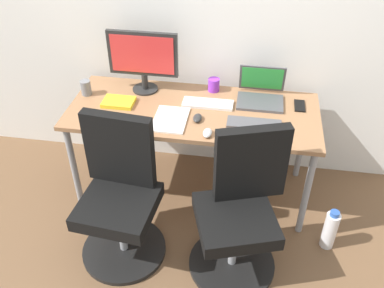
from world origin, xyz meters
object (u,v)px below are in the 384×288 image
object	(u,v)px
desktop_monitor	(143,57)
office_chair_left	(120,197)
coffee_mug	(214,85)
office_chair_right	(240,212)
water_bottle_on_floor	(330,230)
open_laptop	(261,92)

from	to	relation	value
desktop_monitor	office_chair_left	bearing A→B (deg)	-88.56
office_chair_left	desktop_monitor	world-z (taller)	desktop_monitor
desktop_monitor	coffee_mug	size ratio (longest dim) A/B	5.22
office_chair_right	water_bottle_on_floor	distance (m)	0.68
office_chair_right	water_bottle_on_floor	xyz separation A→B (m)	(0.59, 0.20, -0.28)
desktop_monitor	coffee_mug	distance (m)	0.53
coffee_mug	office_chair_left	bearing A→B (deg)	-118.26
open_laptop	coffee_mug	xyz separation A→B (m)	(-0.33, 0.07, -0.01)
coffee_mug	water_bottle_on_floor	bearing A→B (deg)	-37.70
office_chair_right	open_laptop	bearing A→B (deg)	85.38
open_laptop	desktop_monitor	bearing A→B (deg)	179.83
office_chair_left	coffee_mug	xyz separation A→B (m)	(0.46, 0.86, 0.34)
open_laptop	coffee_mug	world-z (taller)	open_laptop
office_chair_left	office_chair_right	bearing A→B (deg)	-0.23
office_chair_right	open_laptop	world-z (taller)	open_laptop
office_chair_right	desktop_monitor	world-z (taller)	desktop_monitor
desktop_monitor	open_laptop	bearing A→B (deg)	-0.17
water_bottle_on_floor	desktop_monitor	xyz separation A→B (m)	(-1.33, 0.59, 0.82)
office_chair_right	desktop_monitor	distance (m)	1.22
open_laptop	office_chair_left	bearing A→B (deg)	-135.07
office_chair_right	desktop_monitor	bearing A→B (deg)	133.24
office_chair_left	coffee_mug	size ratio (longest dim) A/B	10.22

